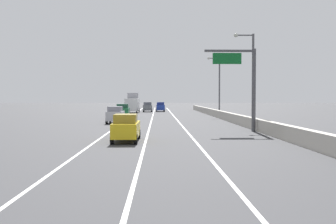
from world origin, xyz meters
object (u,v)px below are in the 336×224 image
overhead_sign_gantry (246,79)px  car_silver_1 (115,115)px  lamp_post_right_second (250,73)px  box_truck (132,104)px  car_green_4 (123,111)px  car_gray_3 (148,107)px  car_yellow_0 (126,128)px  lamp_post_right_third (218,82)px  car_blue_2 (160,107)px

overhead_sign_gantry → car_silver_1: overhead_sign_gantry is taller
lamp_post_right_second → box_truck: size_ratio=1.19×
car_silver_1 → car_green_4: (-0.18, 12.47, 0.05)m
overhead_sign_gantry → car_gray_3: 51.96m
car_yellow_0 → car_silver_1: bearing=98.0°
lamp_post_right_third → car_silver_1: 23.76m
car_silver_1 → car_gray_3: (2.89, 38.75, 0.03)m
car_yellow_0 → car_green_4: size_ratio=0.99×
overhead_sign_gantry → lamp_post_right_second: bearing=72.9°
lamp_post_right_third → car_blue_2: 24.83m
lamp_post_right_second → box_truck: bearing=110.5°
car_green_4 → box_truck: size_ratio=0.59×
overhead_sign_gantry → lamp_post_right_third: bearing=86.4°
car_gray_3 → car_green_4: bearing=-96.7°
lamp_post_right_third → car_gray_3: bearing=120.0°
car_yellow_0 → car_blue_2: bearing=87.4°
overhead_sign_gantry → car_blue_2: 53.20m
car_silver_1 → car_green_4: bearing=90.8°
overhead_sign_gantry → lamp_post_right_third: (1.87, 29.98, 0.87)m
lamp_post_right_third → car_silver_1: bearing=-129.8°
lamp_post_right_third → car_blue_2: bearing=112.3°
car_gray_3 → lamp_post_right_third: bearing=-60.0°
car_green_4 → box_truck: 19.91m
car_yellow_0 → box_truck: (-2.84, 52.62, 0.84)m
overhead_sign_gantry → lamp_post_right_second: size_ratio=0.77×
lamp_post_right_third → box_truck: 21.11m
overhead_sign_gantry → car_silver_1: size_ratio=1.76×
lamp_post_right_third → car_silver_1: lamp_post_right_third is taller
car_yellow_0 → car_blue_2: (2.79, 60.74, 0.06)m
lamp_post_right_second → car_silver_1: lamp_post_right_second is taller
car_yellow_0 → box_truck: 52.71m
car_silver_1 → car_green_4: size_ratio=0.89×
car_blue_2 → car_green_4: 28.62m
overhead_sign_gantry → car_gray_3: (-10.17, 50.82, -3.69)m
car_gray_3 → car_green_4: size_ratio=0.86×
car_yellow_0 → car_silver_1: car_silver_1 is taller
car_silver_1 → car_blue_2: 40.88m
car_yellow_0 → car_silver_1: (-2.86, 20.25, 0.04)m
car_yellow_0 → car_blue_2: 60.81m
car_gray_3 → car_blue_2: bearing=32.2°
car_yellow_0 → overhead_sign_gantry: bearing=38.8°
lamp_post_right_third → car_blue_2: (-9.28, 22.57, -4.58)m
lamp_post_right_second → box_truck: 42.03m
box_truck → car_silver_1: bearing=-90.0°
car_blue_2 → car_green_4: car_green_4 is taller
lamp_post_right_second → box_truck: lamp_post_right_second is taller
lamp_post_right_third → car_green_4: lamp_post_right_third is taller
car_blue_2 → car_silver_1: bearing=-97.9°
car_green_4 → car_yellow_0: bearing=-84.7°
car_green_4 → car_blue_2: bearing=78.3°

